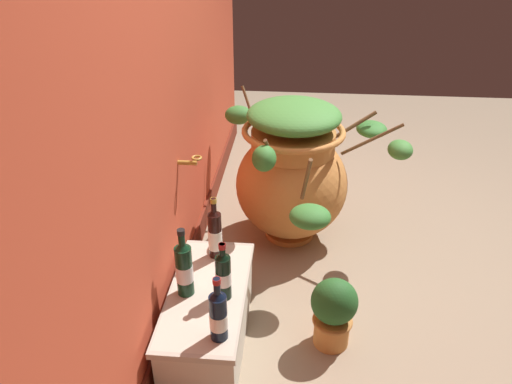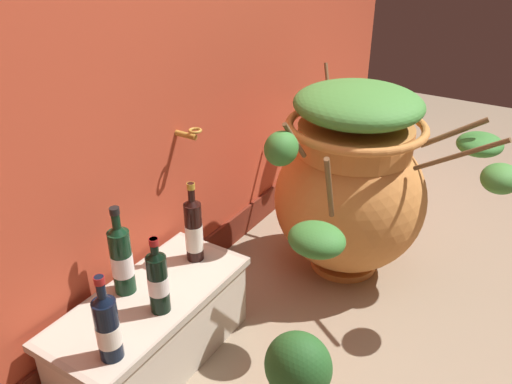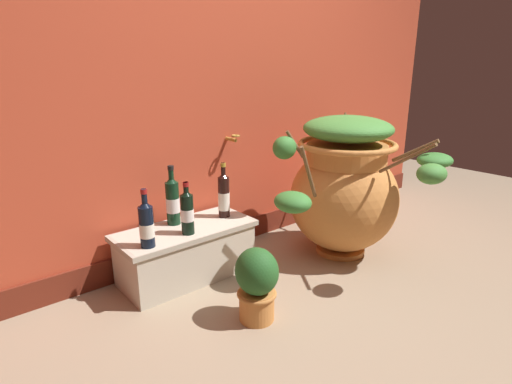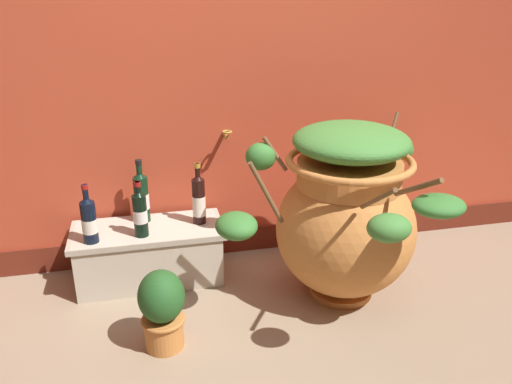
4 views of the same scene
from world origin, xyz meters
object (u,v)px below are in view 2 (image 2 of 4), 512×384
(wine_bottle_middle, at_px, (194,229))
(wine_bottle_back, at_px, (107,325))
(wine_bottle_right, at_px, (121,257))
(terracotta_urn, at_px, (351,182))
(wine_bottle_left, at_px, (158,279))
(potted_shrub, at_px, (297,379))

(wine_bottle_middle, xyz_separation_m, wine_bottle_back, (-0.56, -0.11, -0.01))
(wine_bottle_middle, relative_size, wine_bottle_right, 0.97)
(terracotta_urn, height_order, wine_bottle_left, terracotta_urn)
(wine_bottle_right, xyz_separation_m, potted_shrub, (0.05, -0.70, -0.26))
(wine_bottle_left, relative_size, wine_bottle_back, 0.96)
(wine_bottle_back, bearing_deg, wine_bottle_middle, 10.59)
(terracotta_urn, xyz_separation_m, wine_bottle_right, (-0.99, 0.47, -0.00))
(wine_bottle_left, height_order, wine_bottle_back, wine_bottle_back)
(wine_bottle_left, relative_size, wine_bottle_middle, 0.87)
(wine_bottle_right, bearing_deg, wine_bottle_left, -93.81)
(terracotta_urn, bearing_deg, wine_bottle_right, 154.68)
(wine_bottle_middle, height_order, potted_shrub, wine_bottle_middle)
(wine_bottle_middle, xyz_separation_m, wine_bottle_right, (-0.30, 0.09, 0.01))
(wine_bottle_right, distance_m, wine_bottle_back, 0.33)
(wine_bottle_back, bearing_deg, potted_shrub, -57.66)
(wine_bottle_right, height_order, wine_bottle_back, wine_bottle_right)
(wine_bottle_left, bearing_deg, wine_bottle_back, -176.20)
(potted_shrub, bearing_deg, terracotta_urn, 13.80)
(wine_bottle_left, height_order, potted_shrub, wine_bottle_left)
(wine_bottle_left, relative_size, potted_shrub, 0.78)
(terracotta_urn, bearing_deg, wine_bottle_back, 167.82)
(wine_bottle_back, height_order, potted_shrub, wine_bottle_back)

